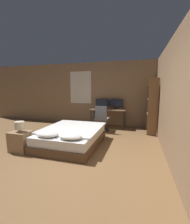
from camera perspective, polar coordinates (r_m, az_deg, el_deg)
ground_plane at (r=3.28m, az=-13.17°, el=-20.11°), size 20.00×20.00×0.00m
wall_back at (r=6.56m, az=3.36°, el=6.91°), size 12.00×0.08×2.70m
wall_side_right at (r=4.04m, az=25.99°, el=4.78°), size 0.06×12.00×2.70m
bed at (r=4.33m, az=-8.87°, el=-9.14°), size 1.56×1.96×0.56m
nightstand at (r=4.31m, az=-26.43°, el=-9.96°), size 0.49×0.41×0.51m
bedside_lamp at (r=4.20m, az=-26.81°, el=-4.61°), size 0.23×0.23×0.26m
desk at (r=6.22m, az=5.00°, el=0.18°), size 1.43×0.59×0.74m
monitor_left at (r=6.43m, az=2.71°, el=3.45°), size 0.56×0.16×0.40m
monitor_right at (r=6.31m, az=8.10°, el=3.27°), size 0.56×0.16×0.40m
keyboard at (r=6.02m, az=4.66°, el=0.89°), size 0.38×0.13×0.02m
computer_mouse at (r=5.97m, az=7.27°, el=0.87°), size 0.07×0.05×0.04m
office_chair at (r=5.63m, az=2.63°, el=-3.26°), size 0.52×0.52×0.95m
bookshelf at (r=5.61m, az=21.03°, el=2.89°), size 0.32×0.80×1.93m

